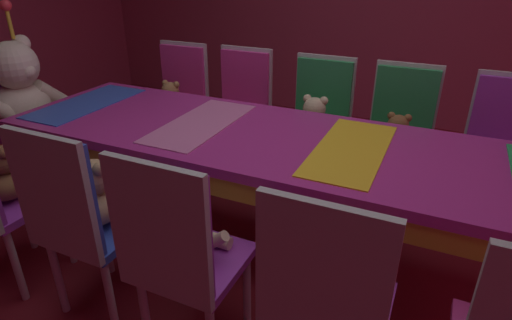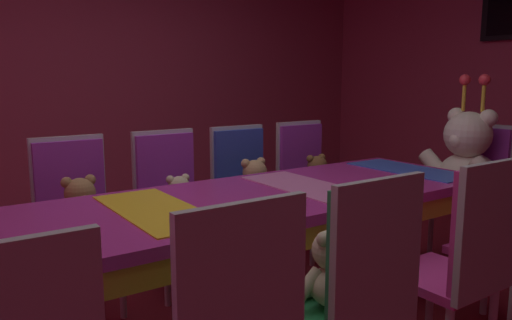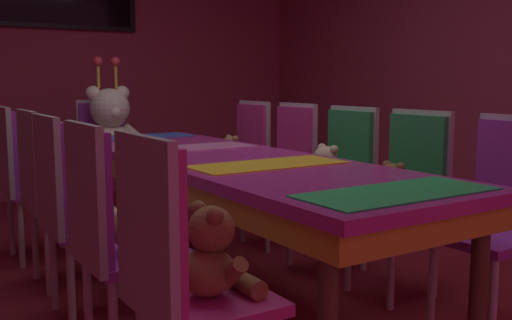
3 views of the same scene
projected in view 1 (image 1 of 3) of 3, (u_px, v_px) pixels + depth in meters
The scene contains 19 objects.
ground_plane at pixel (269, 250), 2.52m from camera, with size 7.90×7.90×0.00m, color maroon.
banquet_table at pixel (270, 150), 2.24m from camera, with size 0.90×2.98×0.75m.
chair_left_1 at pixel (325, 295), 1.36m from camera, with size 0.42×0.41×0.98m.
teddy_left_1 at pixel (337, 267), 1.48m from camera, with size 0.27×0.35×0.33m.
chair_left_2 at pixel (175, 248), 1.59m from camera, with size 0.42×0.41×0.98m.
teddy_left_2 at pixel (195, 232), 1.71m from camera, with size 0.22×0.29×0.27m.
chair_left_3 at pixel (74, 212), 1.81m from camera, with size 0.42×0.41×0.98m.
teddy_left_3 at pixel (98, 195), 1.93m from camera, with size 0.27×0.35×0.33m.
teddy_left_4 at pixel (7, 176), 2.13m from camera, with size 0.25×0.32×0.30m.
chair_right_0 at pixel (502, 141), 2.50m from camera, with size 0.42×0.41×0.98m.
chair_right_1 at pixel (400, 126), 2.73m from camera, with size 0.42×0.41×0.98m.
teddy_right_1 at pixel (396, 137), 2.62m from camera, with size 0.21×0.28×0.26m.
chair_right_2 at pixel (320, 114), 2.93m from camera, with size 0.42×0.41×0.98m.
teddy_right_2 at pixel (313, 122), 2.81m from camera, with size 0.25×0.32×0.30m.
chair_right_3 at pixel (242, 101), 3.18m from camera, with size 0.42×0.41×0.98m.
chair_right_4 at pixel (181, 94), 3.36m from camera, with size 0.42×0.41×0.98m.
teddy_right_4 at pixel (171, 101), 3.25m from camera, with size 0.22×0.29×0.27m.
throne_chair at pixel (10, 108), 3.03m from camera, with size 0.41×0.42×0.98m.
king_teddy_bear at pixel (21, 92), 2.91m from camera, with size 0.68×0.53×0.87m.
Camera 1 is at (-1.88, -0.79, 1.58)m, focal length 29.72 mm.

